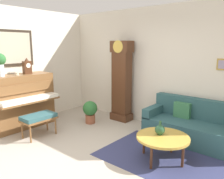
# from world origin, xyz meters

# --- Properties ---
(ground_plane) EXTENTS (6.40, 6.00, 0.10)m
(ground_plane) POSITION_xyz_m (0.00, 0.00, -0.05)
(ground_plane) COLOR #B2A899
(wall_left) EXTENTS (0.13, 4.90, 2.80)m
(wall_left) POSITION_xyz_m (-2.60, 0.00, 1.41)
(wall_left) COLOR silver
(wall_left) RESTS_ON ground_plane
(wall_back) EXTENTS (5.30, 0.13, 2.80)m
(wall_back) POSITION_xyz_m (0.01, 2.40, 1.40)
(wall_back) COLOR silver
(wall_back) RESTS_ON ground_plane
(area_rug) EXTENTS (2.10, 1.50, 0.01)m
(area_rug) POSITION_xyz_m (1.05, 0.97, 0.00)
(area_rug) COLOR navy
(area_rug) RESTS_ON ground_plane
(piano) EXTENTS (0.87, 1.44, 1.25)m
(piano) POSITION_xyz_m (-2.23, 0.18, 0.63)
(piano) COLOR brown
(piano) RESTS_ON ground_plane
(piano_bench) EXTENTS (0.42, 0.70, 0.48)m
(piano_bench) POSITION_xyz_m (-1.41, 0.11, 0.41)
(piano_bench) COLOR brown
(piano_bench) RESTS_ON ground_plane
(grandfather_clock) EXTENTS (0.52, 0.34, 2.03)m
(grandfather_clock) POSITION_xyz_m (-0.75, 2.10, 0.96)
(grandfather_clock) COLOR #4C2B19
(grandfather_clock) RESTS_ON ground_plane
(couch) EXTENTS (1.90, 0.80, 0.84)m
(couch) POSITION_xyz_m (1.19, 1.97, 0.31)
(couch) COLOR #2D565B
(couch) RESTS_ON ground_plane
(coffee_table) EXTENTS (0.88, 0.88, 0.43)m
(coffee_table) POSITION_xyz_m (1.07, 0.88, 0.40)
(coffee_table) COLOR gold
(coffee_table) RESTS_ON ground_plane
(mantel_clock) EXTENTS (0.13, 0.18, 0.38)m
(mantel_clock) POSITION_xyz_m (-2.23, 0.39, 1.42)
(mantel_clock) COLOR #4C2B19
(mantel_clock) RESTS_ON piano
(flower_vase) EXTENTS (0.26, 0.26, 0.58)m
(flower_vase) POSITION_xyz_m (-2.23, -0.23, 1.56)
(flower_vase) COLOR silver
(flower_vase) RESTS_ON piano
(teacup) EXTENTS (0.12, 0.12, 0.06)m
(teacup) POSITION_xyz_m (-2.19, 0.10, 1.27)
(teacup) COLOR beige
(teacup) RESTS_ON piano
(green_jug) EXTENTS (0.17, 0.17, 0.24)m
(green_jug) POSITION_xyz_m (0.99, 0.92, 0.51)
(green_jug) COLOR #234C33
(green_jug) RESTS_ON coffee_table
(potted_plant) EXTENTS (0.36, 0.36, 0.56)m
(potted_plant) POSITION_xyz_m (-1.18, 1.39, 0.32)
(potted_plant) COLOR #935138
(potted_plant) RESTS_ON ground_plane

